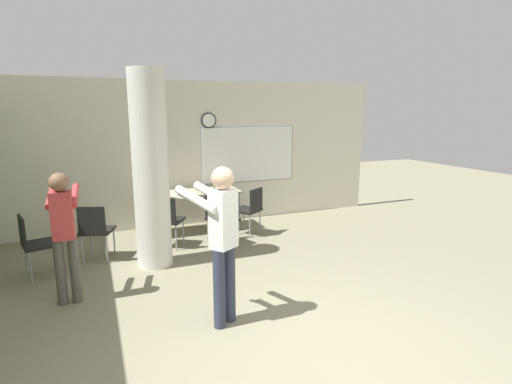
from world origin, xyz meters
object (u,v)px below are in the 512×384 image
Objects in this scene: folding_table at (191,194)px; chair_table_right at (250,207)px; chair_table_left at (167,218)px; bottle_on_table at (215,184)px; chair_table_front at (220,215)px; person_watching_back at (64,228)px; person_playing_front at (221,234)px; chair_near_pillar at (95,228)px; chair_by_left_wall at (35,241)px.

folding_table is 1.13m from chair_table_right.
folding_table is at bearing 52.83° from chair_table_left.
bottle_on_table reaches higher than chair_table_left.
chair_table_left is 0.87m from chair_table_front.
chair_table_front is (-0.23, -1.05, -0.34)m from bottle_on_table.
chair_table_front is 2.68m from person_watching_back.
chair_table_left reaches higher than folding_table.
folding_table is 3.47m from person_playing_front.
chair_table_front is at bearing 73.24° from person_playing_front.
chair_near_pillar is 0.52× the size of person_playing_front.
chair_table_right is (0.43, -0.74, -0.34)m from bottle_on_table.
chair_table_left is 2.10m from person_watching_back.
chair_table_left is 0.56× the size of person_watching_back.
person_playing_front is (-0.48, -3.42, 0.29)m from folding_table.
chair_table_front is (0.27, -0.93, -0.20)m from folding_table.
chair_table_front is at bearing -102.52° from bottle_on_table.
chair_table_left is at bearing -173.80° from chair_table_right.
bottle_on_table reaches higher than chair_near_pillar.
chair_table_left and chair_near_pillar have the same top height.
bottle_on_table is at bearing 25.59° from chair_by_left_wall.
chair_table_right is at bearing 11.26° from chair_by_left_wall.
chair_near_pillar is 2.78m from person_playing_front.
chair_table_right reaches higher than folding_table.
bottle_on_table is at bearing 39.64° from chair_table_left.
person_watching_back reaches higher than chair_by_left_wall.
bottle_on_table is 2.47m from chair_near_pillar.
folding_table is 2.78m from chair_by_left_wall.
chair_table_front is at bearing 7.58° from chair_by_left_wall.
person_playing_front reaches higher than chair_by_left_wall.
chair_table_left is at bearing 9.13° from chair_near_pillar.
chair_table_right is 0.52× the size of person_playing_front.
person_playing_front is at bearing -47.20° from chair_by_left_wall.
person_playing_front is at bearing -36.76° from person_watching_back.
chair_table_front reaches higher than folding_table.
person_playing_front is (1.21, -2.46, 0.48)m from chair_near_pillar.
chair_table_front and chair_table_right have the same top height.
chair_by_left_wall is 2.75m from chair_table_front.
person_watching_back is at bearing 143.24° from person_playing_front.
person_playing_front reaches higher than folding_table.
person_playing_front reaches higher than chair_near_pillar.
chair_table_left is 1.00× the size of chair_table_front.
person_watching_back is (-2.28, -1.35, 0.40)m from chair_table_front.
folding_table is 1.00m from chair_table_left.
chair_by_left_wall is at bearing 114.11° from person_watching_back.
chair_by_left_wall is at bearing -156.55° from chair_near_pillar.
bottle_on_table is 0.16× the size of person_watching_back.
folding_table is 0.99m from chair_table_front.
chair_near_pillar is at bearing -153.68° from bottle_on_table.
bottle_on_table is at bearing 74.48° from person_playing_front.
chair_near_pillar is (-1.09, -0.18, 0.00)m from chair_table_left.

